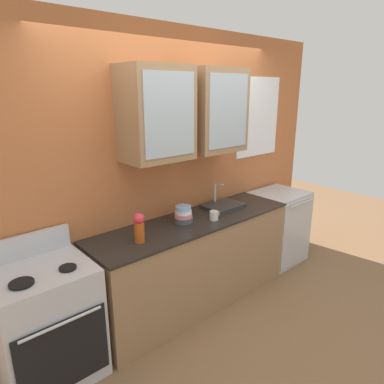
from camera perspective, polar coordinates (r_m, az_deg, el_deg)
ground_plane at (r=3.70m, az=0.46°, el=-17.50°), size 10.00×10.00×0.00m
back_wall_unit at (r=3.34m, az=-2.75°, el=5.87°), size 4.18×0.48×2.63m
counter at (r=3.47m, az=0.47°, el=-11.46°), size 2.13×0.60×0.88m
stove_range at (r=2.86m, az=-22.70°, el=-19.48°), size 0.67×0.61×1.06m
sink_faucet at (r=3.65m, az=5.07°, el=-2.12°), size 0.41×0.31×0.25m
bowl_stack at (r=3.22m, az=-1.44°, el=-3.74°), size 0.18×0.18×0.16m
vase at (r=2.81m, az=-8.72°, el=-5.76°), size 0.09×0.09×0.25m
cup_near_sink at (r=3.28m, az=3.66°, el=-3.88°), size 0.12×0.08×0.09m
dishwasher at (r=4.42m, az=13.97°, el=-5.55°), size 0.62×0.59×0.88m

